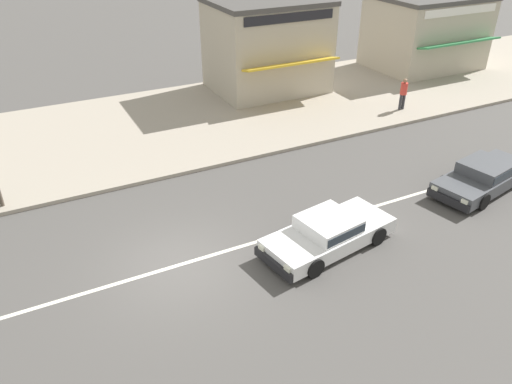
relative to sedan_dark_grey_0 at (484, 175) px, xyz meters
name	(u,v)px	position (x,y,z in m)	size (l,w,h in m)	color
ground_plane	(178,265)	(-11.63, 0.74, -0.53)	(160.00, 160.00, 0.00)	#4C4947
lane_centre_stripe	(178,265)	(-11.63, 0.74, -0.53)	(50.40, 0.14, 0.01)	silver
kerb_strip	(103,136)	(-11.63, 10.96, -0.46)	(68.00, 10.00, 0.15)	#9E9384
sedan_dark_grey_0	(484,175)	(0.00, 0.00, 0.00)	(4.81, 2.53, 1.06)	#47494F
sedan_white_3	(328,232)	(-7.19, -0.46, 0.00)	(4.56, 2.38, 1.06)	white
pedestrian_near_clock	(404,92)	(2.53, 7.39, 0.53)	(0.34, 0.34, 1.58)	#333338
shopfront_corner_warung	(267,45)	(-2.03, 13.35, 2.00)	(5.93, 5.48, 4.77)	#B2A893
shopfront_mid_block	(426,31)	(8.77, 12.81, 1.77)	(6.51, 5.70, 4.30)	#B2A893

